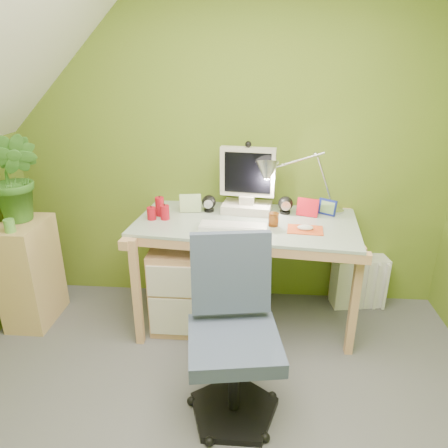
# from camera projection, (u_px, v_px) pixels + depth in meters

# --- Properties ---
(wall_back) EXTENTS (3.20, 0.01, 2.40)m
(wall_back) POSITION_uv_depth(u_px,v_px,m) (230.00, 148.00, 2.98)
(wall_back) COLOR olive
(wall_back) RESTS_ON floor
(desk) EXTENTS (1.54, 0.88, 0.79)m
(desk) POSITION_uv_depth(u_px,v_px,m) (245.00, 272.00, 2.93)
(desk) COLOR tan
(desk) RESTS_ON floor
(monitor) EXTENTS (0.43, 0.28, 0.55)m
(monitor) POSITION_uv_depth(u_px,v_px,m) (248.00, 174.00, 2.84)
(monitor) COLOR beige
(monitor) RESTS_ON desk
(speaker_left) EXTENTS (0.12, 0.12, 0.12)m
(speaker_left) POSITION_uv_depth(u_px,v_px,m) (209.00, 203.00, 2.92)
(speaker_left) COLOR black
(speaker_left) RESTS_ON desk
(speaker_right) EXTENTS (0.11, 0.11, 0.12)m
(speaker_right) POSITION_uv_depth(u_px,v_px,m) (285.00, 205.00, 2.88)
(speaker_right) COLOR black
(speaker_right) RESTS_ON desk
(keyboard) EXTENTS (0.44, 0.16, 0.02)m
(keyboard) POSITION_uv_depth(u_px,v_px,m) (233.00, 226.00, 2.65)
(keyboard) COLOR silver
(keyboard) RESTS_ON desk
(mousepad) EXTENTS (0.24, 0.18, 0.01)m
(mousepad) POSITION_uv_depth(u_px,v_px,m) (305.00, 230.00, 2.62)
(mousepad) COLOR #DB4F22
(mousepad) RESTS_ON desk
(mouse) EXTENTS (0.11, 0.08, 0.03)m
(mouse) POSITION_uv_depth(u_px,v_px,m) (305.00, 228.00, 2.61)
(mouse) COLOR white
(mouse) RESTS_ON mousepad
(amber_tumbler) EXTENTS (0.08, 0.08, 0.09)m
(amber_tumbler) POSITION_uv_depth(u_px,v_px,m) (274.00, 219.00, 2.68)
(amber_tumbler) COLOR brown
(amber_tumbler) RESTS_ON desk
(candle_cluster) EXTENTS (0.18, 0.16, 0.13)m
(candle_cluster) POSITION_uv_depth(u_px,v_px,m) (158.00, 208.00, 2.81)
(candle_cluster) COLOR #B50F1F
(candle_cluster) RESTS_ON desk
(photo_frame_red) EXTENTS (0.15, 0.07, 0.13)m
(photo_frame_red) POSITION_uv_depth(u_px,v_px,m) (308.00, 207.00, 2.84)
(photo_frame_red) COLOR red
(photo_frame_red) RESTS_ON desk
(photo_frame_blue) EXTENTS (0.12, 0.09, 0.11)m
(photo_frame_blue) POSITION_uv_depth(u_px,v_px,m) (327.00, 207.00, 2.87)
(photo_frame_blue) COLOR navy
(photo_frame_blue) RESTS_ON desk
(photo_frame_green) EXTENTS (0.15, 0.04, 0.13)m
(photo_frame_green) POSITION_uv_depth(u_px,v_px,m) (190.00, 203.00, 2.91)
(photo_frame_green) COLOR #AECA8B
(photo_frame_green) RESTS_ON desk
(desk_lamp) EXTENTS (0.62, 0.32, 0.64)m
(desk_lamp) POSITION_uv_depth(u_px,v_px,m) (314.00, 169.00, 2.79)
(desk_lamp) COLOR #B3B2B6
(desk_lamp) RESTS_ON desk
(side_ledge) EXTENTS (0.28, 0.44, 0.76)m
(side_ledge) POSITION_uv_depth(u_px,v_px,m) (30.00, 273.00, 2.94)
(side_ledge) COLOR tan
(side_ledge) RESTS_ON floor
(potted_plant) EXTENTS (0.36, 0.30, 0.61)m
(potted_plant) POSITION_uv_depth(u_px,v_px,m) (16.00, 178.00, 2.73)
(potted_plant) COLOR #3A7627
(potted_plant) RESTS_ON side_ledge
(green_cup) EXTENTS (0.08, 0.08, 0.09)m
(green_cup) POSITION_uv_depth(u_px,v_px,m) (10.00, 226.00, 2.64)
(green_cup) COLOR #62AA46
(green_cup) RESTS_ON side_ledge
(task_chair) EXTENTS (0.60, 0.60, 0.95)m
(task_chair) POSITION_uv_depth(u_px,v_px,m) (234.00, 342.00, 2.08)
(task_chair) COLOR #3A4660
(task_chair) RESTS_ON floor
(radiator) EXTENTS (0.42, 0.22, 0.40)m
(radiator) POSITION_uv_depth(u_px,v_px,m) (359.00, 281.00, 3.18)
(radiator) COLOR white
(radiator) RESTS_ON floor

